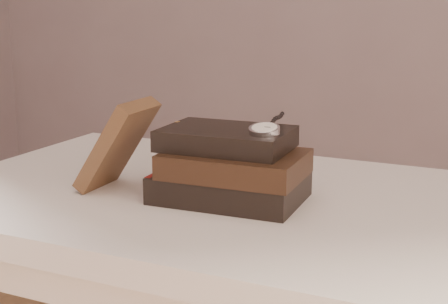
% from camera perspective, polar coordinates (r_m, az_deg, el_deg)
% --- Properties ---
extents(table, '(1.00, 0.60, 0.75)m').
position_cam_1_polar(table, '(1.09, 1.13, -8.29)').
color(table, beige).
rests_on(table, ground).
extents(book_stack, '(0.23, 0.16, 0.11)m').
position_cam_1_polar(book_stack, '(1.01, 0.58, -1.33)').
color(book_stack, black).
rests_on(book_stack, table).
extents(journal, '(0.11, 0.10, 0.15)m').
position_cam_1_polar(journal, '(1.08, -9.20, 0.62)').
color(journal, '#3B2516').
rests_on(journal, table).
extents(pocket_watch, '(0.05, 0.15, 0.02)m').
position_cam_1_polar(pocket_watch, '(0.97, 3.64, 2.06)').
color(pocket_watch, silver).
rests_on(pocket_watch, book_stack).
extents(eyeglasses, '(0.10, 0.11, 0.04)m').
position_cam_1_polar(eyeglasses, '(1.11, -1.80, 0.54)').
color(eyeglasses, silver).
rests_on(eyeglasses, book_stack).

